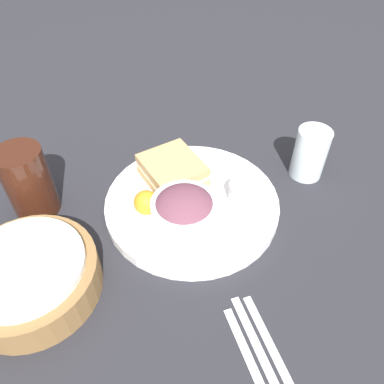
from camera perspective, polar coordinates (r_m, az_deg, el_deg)
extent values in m
plane|color=#232328|center=(0.71, 0.00, -2.36)|extent=(4.00, 4.00, 0.00)
cylinder|color=white|center=(0.70, 0.00, -1.77)|extent=(0.32, 0.32, 0.02)
cube|color=tan|center=(0.73, -2.75, 2.60)|extent=(0.12, 0.10, 0.02)
cube|color=silver|center=(0.72, -2.79, 3.39)|extent=(0.11, 0.10, 0.01)
cube|color=tan|center=(0.71, -2.82, 4.19)|extent=(0.12, 0.10, 0.02)
cylinder|color=silver|center=(0.64, -1.18, -3.22)|extent=(0.11, 0.11, 0.05)
ellipsoid|color=brown|center=(0.63, -1.20, -2.39)|extent=(0.10, 0.10, 0.06)
cylinder|color=#B7B7BC|center=(0.69, 7.68, 0.02)|extent=(0.05, 0.05, 0.04)
sphere|color=orange|center=(0.66, -7.01, -1.59)|extent=(0.04, 0.04, 0.04)
cylinder|color=#38190F|center=(0.72, -23.69, 1.39)|extent=(0.08, 0.08, 0.14)
cylinder|color=olive|center=(0.63, -23.41, -12.01)|extent=(0.21, 0.21, 0.06)
cylinder|color=white|center=(0.60, -24.33, -10.18)|extent=(0.18, 0.18, 0.01)
cube|color=silver|center=(0.57, 12.67, -23.27)|extent=(0.19, 0.06, 0.01)
cube|color=silver|center=(0.56, 10.91, -23.95)|extent=(0.20, 0.06, 0.01)
cube|color=silver|center=(0.56, 9.11, -24.63)|extent=(0.17, 0.05, 0.01)
cylinder|color=silver|center=(0.78, 17.54, 5.64)|extent=(0.07, 0.07, 0.11)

